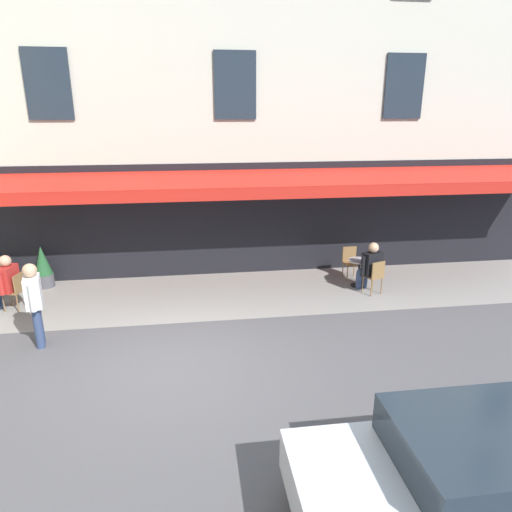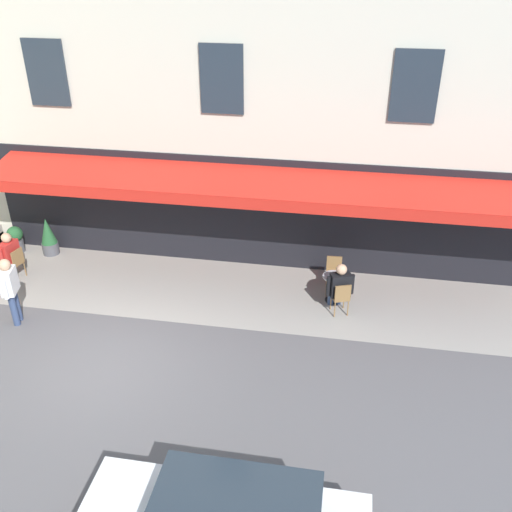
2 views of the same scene
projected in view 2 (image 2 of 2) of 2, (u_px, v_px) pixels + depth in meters
ground_plane at (106, 365)px, 12.48m from camera, size 70.00×70.00×0.00m
sidewalk_cafe_terrace at (273, 295)px, 14.92m from camera, size 20.50×3.20×0.01m
cafe_table_near_entrance at (334, 285)px, 14.47m from camera, size 0.60×0.60×0.75m
cafe_chair_wicker_kerbside at (341, 296)px, 13.90m from camera, size 0.51×0.51×0.91m
cafe_chair_wicker_under_awning at (334, 270)px, 14.99m from camera, size 0.42×0.42×0.91m
cafe_chair_wicker_facing_street at (16, 261)px, 15.42m from camera, size 0.47×0.47×0.91m
seated_patron_in_red at (8, 254)px, 15.40m from camera, size 0.64×0.71×1.37m
seated_companion_in_black at (339, 285)px, 14.00m from camera, size 0.68×0.67×1.36m
walking_pedestrian_in_white at (10, 287)px, 13.38m from camera, size 0.40×0.71×1.76m
potted_plant_mid_terrace at (48, 237)px, 16.65m from camera, size 0.48×0.48×1.15m
potted_plant_entrance_left at (16, 239)px, 16.84m from camera, size 0.46×0.46×0.81m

